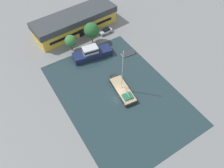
# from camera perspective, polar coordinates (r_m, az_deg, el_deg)

# --- Properties ---
(ground_plane) EXTENTS (440.00, 440.00, 0.00)m
(ground_plane) POSITION_cam_1_polar(r_m,az_deg,el_deg) (56.03, 1.60, -2.60)
(ground_plane) COLOR gray
(water_canal) EXTENTS (27.24, 39.01, 0.01)m
(water_canal) POSITION_cam_1_polar(r_m,az_deg,el_deg) (56.02, 1.60, -2.60)
(water_canal) COLOR #23383D
(water_canal) RESTS_ON ground
(warehouse_building) EXTENTS (28.41, 10.97, 5.82)m
(warehouse_building) POSITION_cam_1_polar(r_m,az_deg,el_deg) (74.93, -9.58, 15.68)
(warehouse_building) COLOR gold
(warehouse_building) RESTS_ON ground
(quay_tree_near_building) EXTENTS (3.51, 3.51, 5.29)m
(quay_tree_near_building) POSITION_cam_1_polar(r_m,az_deg,el_deg) (66.42, -10.77, 10.99)
(quay_tree_near_building) COLOR brown
(quay_tree_near_building) RESTS_ON ground
(quay_tree_by_water) EXTENTS (4.66, 4.66, 6.85)m
(quay_tree_by_water) POSITION_cam_1_polar(r_m,az_deg,el_deg) (67.97, -5.39, 13.80)
(quay_tree_by_water) COLOR brown
(quay_tree_by_water) RESTS_ON ground
(parked_car) EXTENTS (4.57, 2.10, 1.62)m
(parked_car) POSITION_cam_1_polar(r_m,az_deg,el_deg) (73.68, -1.65, 13.69)
(parked_car) COLOR silver
(parked_car) RESTS_ON ground
(sailboat_moored) EXTENTS (4.48, 10.96, 13.43)m
(sailboat_moored) POSITION_cam_1_polar(r_m,az_deg,el_deg) (56.10, 2.74, -1.53)
(sailboat_moored) COLOR #23282D
(sailboat_moored) RESTS_ON water_canal
(motor_cruiser) EXTENTS (11.97, 5.52, 3.57)m
(motor_cruiser) POSITION_cam_1_polar(r_m,az_deg,el_deg) (64.81, -5.26, 8.02)
(motor_cruiser) COLOR #19234C
(motor_cruiser) RESTS_ON water_canal
(small_dinghy) EXTENTS (4.28, 2.20, 0.61)m
(small_dinghy) POSITION_cam_1_polar(r_m,az_deg,el_deg) (66.18, 4.15, 8.02)
(small_dinghy) COLOR silver
(small_dinghy) RESTS_ON water_canal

